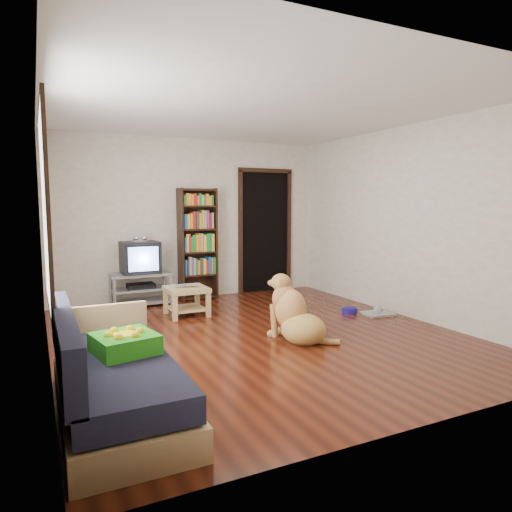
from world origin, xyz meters
name	(u,v)px	position (x,y,z in m)	size (l,w,h in m)	color
ground	(258,335)	(0.00, 0.00, 0.00)	(5.00, 5.00, 0.00)	#511D0D
ceiling	(259,109)	(0.00, 0.00, 2.60)	(5.00, 5.00, 0.00)	white
wall_back	(191,219)	(0.00, 2.50, 1.30)	(4.50, 4.50, 0.00)	silver
wall_front	(426,240)	(0.00, -2.50, 1.30)	(4.50, 4.50, 0.00)	silver
wall_left	(43,230)	(-2.25, 0.00, 1.30)	(5.00, 5.00, 0.00)	silver
wall_right	(406,222)	(2.25, 0.00, 1.30)	(5.00, 5.00, 0.00)	silver
green_cushion	(125,343)	(-1.75, -1.26, 0.49)	(0.43, 0.43, 0.14)	green
laptop	(187,287)	(-0.47, 1.28, 0.41)	(0.32, 0.21, 0.03)	silver
dog_bowl	(350,310)	(1.66, 0.43, 0.04)	(0.22, 0.22, 0.08)	navy
grey_rag	(378,314)	(1.96, 0.18, 0.01)	(0.40, 0.32, 0.03)	#A5A5A5
window	(45,209)	(-2.23, -0.50, 1.50)	(0.03, 1.46, 1.70)	white
doorway	(265,228)	(1.35, 2.48, 1.12)	(1.03, 0.05, 2.19)	black
tv_stand	(141,288)	(-0.90, 2.25, 0.27)	(0.90, 0.45, 0.50)	#99999E
crt_tv	(140,257)	(-0.90, 2.27, 0.74)	(0.55, 0.52, 0.58)	black
bookshelf	(197,238)	(0.05, 2.34, 1.00)	(0.60, 0.30, 1.80)	black
sofa	(111,381)	(-1.87, -1.38, 0.26)	(0.80, 1.80, 0.80)	tan
coffee_table	(187,296)	(-0.47, 1.31, 0.28)	(0.55, 0.55, 0.40)	tan
dog	(295,316)	(0.29, -0.34, 0.28)	(0.63, 0.86, 0.77)	tan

